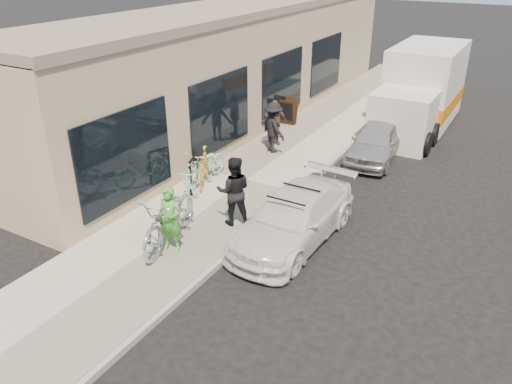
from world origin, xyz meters
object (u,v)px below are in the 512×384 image
at_px(cruiser_bike_c, 204,167).
at_px(sedan_silver, 376,142).
at_px(sedan_white, 294,217).
at_px(cruiser_bike_b, 206,165).
at_px(bike_rack, 194,170).
at_px(man_standing, 234,191).
at_px(bystander_a, 273,128).
at_px(cruiser_bike_a, 189,183).
at_px(moving_truck, 421,93).
at_px(sandwich_board, 288,112).
at_px(tandem_bike, 170,218).
at_px(bystander_b, 274,122).
at_px(woman_rider, 170,220).

bearing_deg(cruiser_bike_c, sedan_silver, 25.18).
height_order(sedan_white, cruiser_bike_b, sedan_white).
relative_size(bike_rack, man_standing, 0.57).
height_order(cruiser_bike_b, cruiser_bike_c, cruiser_bike_b).
xyz_separation_m(sedan_silver, bystander_a, (-2.88, -1.36, 0.37)).
bearing_deg(sedan_silver, man_standing, -109.00).
bearing_deg(sedan_silver, cruiser_bike_a, -124.95).
xyz_separation_m(moving_truck, cruiser_bike_b, (-3.74, -8.21, -0.63)).
bearing_deg(sandwich_board, sedan_white, -66.45).
height_order(bike_rack, tandem_bike, tandem_bike).
xyz_separation_m(tandem_bike, cruiser_bike_a, (-0.91, 1.89, -0.15)).
bearing_deg(cruiser_bike_a, sedan_white, -36.73).
xyz_separation_m(sedan_silver, moving_truck, (0.35, 3.90, 0.70)).
xyz_separation_m(bike_rack, cruiser_bike_a, (0.21, -0.49, -0.12)).
distance_m(sandwich_board, sedan_white, 7.85).
distance_m(bike_rack, man_standing, 2.11).
bearing_deg(tandem_bike, sedan_white, 24.97).
xyz_separation_m(sandwich_board, bystander_a, (0.82, -2.70, 0.32)).
bearing_deg(moving_truck, cruiser_bike_b, -114.72).
distance_m(bystander_a, bystander_b, 0.69).
height_order(sandwich_board, sedan_white, sedan_white).
relative_size(bike_rack, cruiser_bike_b, 0.51).
height_order(bike_rack, woman_rider, woman_rider).
bearing_deg(moving_truck, sandwich_board, -147.93).
height_order(tandem_bike, cruiser_bike_b, tandem_bike).
distance_m(cruiser_bike_a, cruiser_bike_c, 1.03).
bearing_deg(cruiser_bike_b, cruiser_bike_c, -99.85).
bearing_deg(man_standing, sedan_white, 157.33).
bearing_deg(tandem_bike, cruiser_bike_b, 98.69).
xyz_separation_m(moving_truck, bystander_a, (-3.23, -5.26, -0.33)).
height_order(cruiser_bike_b, bystander_a, bystander_a).
height_order(sedan_white, cruiser_bike_a, sedan_white).
height_order(woman_rider, cruiser_bike_a, woman_rider).
relative_size(moving_truck, bystander_b, 3.96).
height_order(moving_truck, cruiser_bike_c, moving_truck).
bearing_deg(bystander_a, man_standing, 135.39).
distance_m(sedan_white, man_standing, 1.50).
xyz_separation_m(cruiser_bike_a, bystander_a, (0.27, 4.03, 0.34)).
bearing_deg(sedan_white, man_standing, -168.07).
distance_m(tandem_bike, cruiser_bike_b, 3.19).
relative_size(sandwich_board, sedan_white, 0.23).
bearing_deg(bystander_b, tandem_bike, -123.41).
bearing_deg(woman_rider, bystander_b, 88.12).
height_order(bike_rack, cruiser_bike_b, cruiser_bike_b).
bearing_deg(moving_truck, tandem_bike, -103.25).
bearing_deg(bystander_a, sedan_silver, -126.36).
relative_size(sandwich_board, cruiser_bike_a, 0.61).
xyz_separation_m(man_standing, bystander_a, (-1.38, 4.50, -0.04)).
bearing_deg(bystander_b, cruiser_bike_b, -134.99).
bearing_deg(man_standing, sandwich_board, -105.07).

